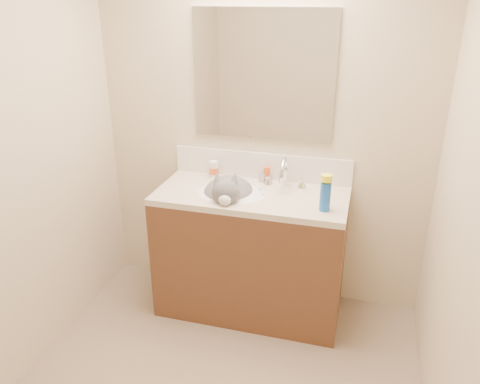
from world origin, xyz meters
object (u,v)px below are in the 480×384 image
Objects in this scene: basin at (232,203)px; faucet at (284,175)px; pill_bottle at (214,169)px; silver_jar at (262,177)px; amber_bottle at (267,174)px; vanity_cabinet at (251,255)px; cat at (228,195)px; spray_can at (325,197)px.

faucet reaches higher than basin.
faucet is (0.30, 0.17, 0.16)m from basin.
pill_bottle is (-0.19, 0.23, 0.13)m from basin.
basin is 0.29m from silver_jar.
basin is 4.41× the size of amber_bottle.
pill_bottle is 0.36m from amber_bottle.
silver_jar is 0.58× the size of amber_bottle.
pill_bottle is 1.89× the size of silver_jar.
silver_jar is at bearing 0.94° from pill_bottle.
vanity_cabinet is 0.52m from silver_jar.
faucet reaches higher than pill_bottle.
pill_bottle is 0.34m from silver_jar.
cat is 0.30m from pill_bottle.
silver_jar is (0.34, 0.01, -0.03)m from pill_bottle.
amber_bottle is (0.36, 0.01, -0.01)m from pill_bottle.
cat is at bearing -128.36° from amber_bottle.
pill_bottle reaches higher than basin.
faucet reaches higher than cat.
faucet is at bearing 29.12° from basin.
basin is 0.93× the size of cat.
spray_can is at bearing -37.25° from silver_jar.
spray_can is at bearing -15.76° from vanity_cabinet.
faucet reaches higher than silver_jar.
faucet is 0.38m from cat.
cat is at bearing 177.86° from basin.
amber_bottle is at bearing 149.12° from faucet.
pill_bottle is at bearing 156.93° from spray_can.
amber_bottle is at bearing 76.83° from vanity_cabinet.
silver_jar is (0.14, 0.24, 0.10)m from basin.
spray_can reaches higher than silver_jar.
cat is 2.86× the size of spray_can.
basin is at bearing 170.16° from spray_can.
vanity_cabinet is at bearing 164.24° from spray_can.
faucet is 2.50× the size of pill_bottle.
amber_bottle is at bearing 2.18° from pill_bottle.
cat reaches higher than pill_bottle.
vanity_cabinet is 0.55m from amber_bottle.
cat reaches higher than vanity_cabinet.
faucet is at bearing 37.29° from vanity_cabinet.
pill_bottle is 0.67× the size of spray_can.
pill_bottle is (-0.49, 0.06, -0.03)m from faucet.
faucet reaches higher than spray_can.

